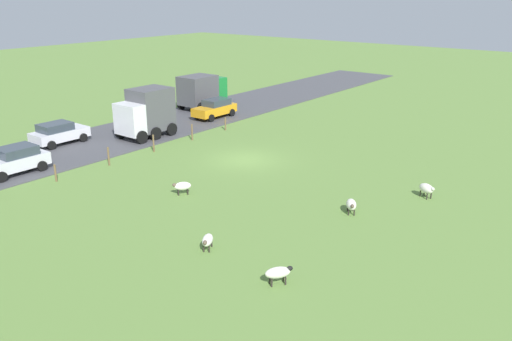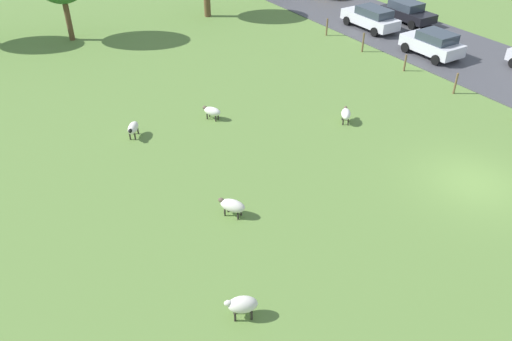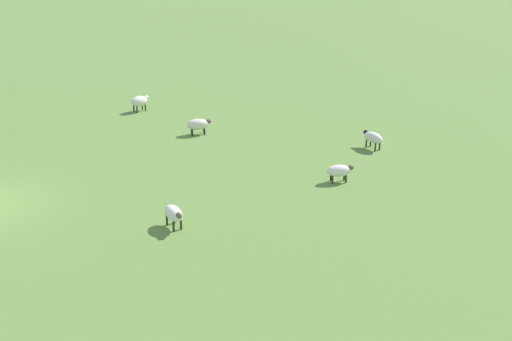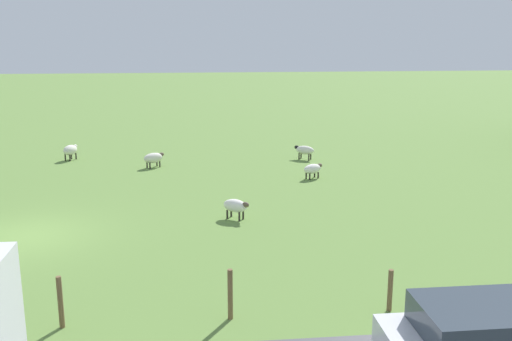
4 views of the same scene
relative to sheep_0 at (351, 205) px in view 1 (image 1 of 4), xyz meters
name	(u,v)px [view 1 (image 1 of 4)]	position (x,y,z in m)	size (l,w,h in m)	color
ground_plane	(246,160)	(9.73, -3.56, -0.47)	(160.00, 160.00, 0.00)	olive
road_strip	(135,132)	(21.13, -3.56, -0.44)	(8.00, 80.00, 0.06)	#47474C
sheep_0	(351,205)	(0.00, 0.00, 0.00)	(0.98, 1.12, 0.73)	silver
sheep_1	(182,186)	(8.58, 3.42, 0.01)	(0.93, 1.02, 0.72)	white
sheep_2	(207,240)	(3.04, 7.33, -0.03)	(0.85, 1.05, 0.67)	white
sheep_3	(426,189)	(-2.20, -4.41, 0.05)	(1.08, 0.87, 0.79)	silver
sheep_4	(278,273)	(-1.03, 7.74, 0.02)	(0.95, 1.09, 0.72)	silver
fence_post_0	(225,124)	(15.97, -8.62, 0.05)	(0.12, 0.12, 1.04)	brown
fence_post_1	(192,132)	(15.97, -4.83, 0.14)	(0.12, 0.12, 1.23)	brown
fence_post_2	(154,143)	(15.97, -1.03, 0.14)	(0.12, 0.12, 1.23)	brown
fence_post_3	(109,156)	(15.97, 2.76, 0.14)	(0.12, 0.12, 1.22)	brown
fence_post_4	(55,173)	(15.97, 6.55, 0.05)	(0.12, 0.12, 1.04)	brown
truck_0	(202,90)	(23.05, -13.36, 1.28)	(2.77, 4.42, 3.13)	#197F33
truck_2	(146,112)	(19.29, -3.36, 1.47)	(2.67, 4.16, 3.66)	white
car_1	(215,108)	(19.51, -11.28, 0.42)	(1.93, 4.18, 1.60)	orange
car_4	(59,133)	(22.83, 1.97, 0.41)	(2.06, 3.99, 1.58)	silver
car_6	(14,160)	(19.16, 7.31, 0.42)	(2.12, 3.94, 1.62)	silver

